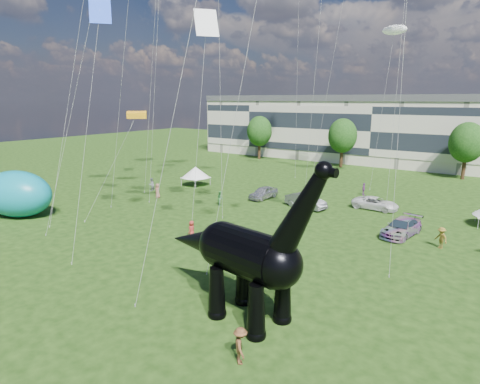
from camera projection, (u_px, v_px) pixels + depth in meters
The scene contains 13 objects.
ground at pixel (204, 298), 25.47m from camera, with size 220.00×220.00×0.00m, color #16330C.
terrace_row at pixel (380, 132), 77.80m from camera, with size 78.00×11.00×12.00m, color beige.
tree_far_left at pixel (259, 129), 83.04m from camera, with size 5.20×5.20×9.44m.
tree_mid_left at pixel (343, 133), 72.86m from camera, with size 5.20×5.20×9.44m.
tree_mid_right at pixel (467, 139), 61.56m from camera, with size 5.20×5.20×9.44m.
dinosaur_sculpture at pixel (243, 254), 22.58m from camera, with size 12.29×4.03×10.00m.
car_silver at pixel (263, 193), 50.57m from camera, with size 1.85×4.59×1.57m, color silver.
car_grey at pixel (306, 201), 46.31m from camera, with size 1.76×5.05×1.66m, color slate.
car_white at pixel (375, 203), 45.68m from camera, with size 2.35×5.10×1.42m, color white.
car_dark at pixel (402, 227), 36.86m from camera, with size 2.21×5.44×1.58m, color #595960.
gazebo_left at pixel (196, 172), 58.03m from camera, with size 4.26×4.26×2.79m.
inflatable_teal at pixel (17, 194), 42.55m from camera, with size 7.95×4.97×4.97m, color #0D859C.
visitors at pixel (302, 222), 38.27m from camera, with size 49.54×39.51×1.87m.
Camera 1 is at (15.38, -17.63, 12.32)m, focal length 30.00 mm.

